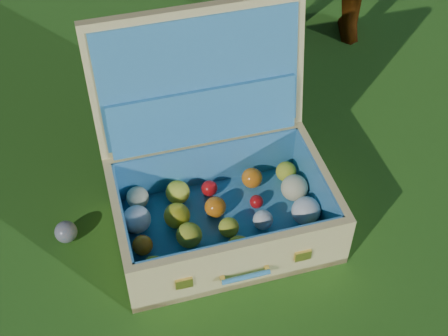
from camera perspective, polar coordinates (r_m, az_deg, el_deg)
ground at (r=1.93m, az=3.63°, el=-4.25°), size 60.00×60.00×0.00m
stray_ball at (r=1.90m, az=-14.25°, el=-5.68°), size 0.07×0.07×0.07m
suitcase at (r=1.81m, az=-0.75°, el=-0.47°), size 0.75×0.68×0.60m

